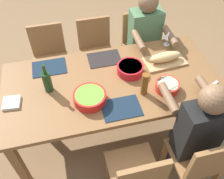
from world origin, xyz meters
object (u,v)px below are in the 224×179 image
bread_loaf (165,57)px  wine_glass (168,35)px  chair_near_right (50,57)px  beer_bottle (145,84)px  chair_far_left (200,161)px  serving_bowl_salad (90,97)px  chair_far_center (137,176)px  napkin_stack (11,103)px  chair_near_left (139,43)px  cutting_board (164,61)px  chair_near_center (96,50)px  serving_bowl_greens (130,69)px  diner_near_left (146,37)px  wine_bottle (47,81)px  dining_table (112,87)px  serving_bowl_pasta (167,86)px  diner_far_left (196,127)px

bread_loaf → wine_glass: wine_glass is taller
chair_near_right → beer_bottle: size_ratio=3.86×
chair_far_left → serving_bowl_salad: bearing=-38.8°
chair_far_center → chair_near_right: bearing=-71.4°
bread_loaf → napkin_stack: bread_loaf is taller
chair_near_left → cutting_board: chair_near_left is taller
chair_near_right → chair_near_center: bearing=180.0°
serving_bowl_greens → cutting_board: serving_bowl_greens is taller
chair_near_right → cutting_board: (-1.10, 0.67, 0.27)m
diner_near_left → wine_bottle: (1.10, 0.59, 0.15)m
serving_bowl_salad → bread_loaf: size_ratio=0.87×
chair_far_left → bread_loaf: bearing=-91.3°
chair_far_center → chair_far_left: 0.54m
chair_near_left → napkin_stack: size_ratio=6.07×
dining_table → serving_bowl_pasta: 0.51m
chair_near_right → serving_bowl_greens: (-0.73, 0.73, 0.30)m
diner_near_left → napkin_stack: (1.42, 0.67, 0.05)m
chair_near_center → chair_near_right: same height
serving_bowl_pasta → napkin_stack: serving_bowl_pasta is taller
chair_near_center → chair_near_left: bearing=180.0°
bread_loaf → chair_near_right: bearing=-31.3°
chair_near_left → beer_bottle: size_ratio=3.86×
chair_near_right → diner_near_left: (-1.08, 0.18, 0.21)m
chair_far_center → serving_bowl_salad: chair_far_center is taller
serving_bowl_pasta → napkin_stack: bearing=-6.6°
chair_near_left → cutting_board: (-0.02, 0.67, 0.27)m
chair_near_right → beer_bottle: 1.32m
chair_near_left → chair_near_right: bearing=0.0°
serving_bowl_greens → chair_near_right: bearing=-44.7°
chair_near_left → chair_far_left: (0.00, 1.60, 0.00)m
diner_near_left → serving_bowl_greens: 0.65m
chair_near_center → chair_far_center: 1.60m
chair_far_center → diner_near_left: bearing=-110.9°
dining_table → bread_loaf: (-0.56, -0.13, 0.14)m
serving_bowl_pasta → napkin_stack: 1.34m
chair_near_right → bread_loaf: 1.33m
chair_near_left → bread_loaf: 0.74m
chair_far_left → cutting_board: 0.97m
chair_far_center → beer_bottle: size_ratio=3.86×
diner_far_left → beer_bottle: size_ratio=5.45×
serving_bowl_greens → wine_bottle: (0.75, 0.04, 0.06)m
chair_near_right → diner_far_left: size_ratio=0.71×
serving_bowl_pasta → wine_bottle: (1.01, -0.24, 0.07)m
dining_table → chair_far_left: bearing=124.0°
chair_far_left → wine_bottle: 1.43m
diner_near_left → serving_bowl_salad: 1.12m
beer_bottle → napkin_stack: size_ratio=1.57×
cutting_board → serving_bowl_pasta: bearing=71.2°
chair_far_center → wine_glass: size_ratio=5.12×
diner_far_left → serving_bowl_greens: bearing=-63.3°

